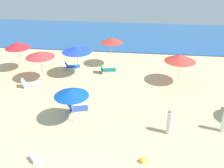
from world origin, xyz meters
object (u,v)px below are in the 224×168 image
umbrella_6 (112,40)px  umbrella_7 (18,45)px  umbrella_1 (180,58)px  lounge_chair_2_0 (72,66)px  umbrella_2 (77,49)px  lounge_chair_0_0 (31,84)px  lounge_chair_6_0 (107,70)px  umbrella_0 (40,54)px  cooler_box_2 (35,158)px  beach_ball_0 (143,160)px  umbrella_5 (71,93)px  beachgoer_0 (170,122)px  lounge_chair_5_0 (77,108)px

umbrella_6 → umbrella_7: bearing=-166.3°
umbrella_1 → lounge_chair_2_0: bearing=169.4°
umbrella_1 → umbrella_2: umbrella_2 is taller
lounge_chair_0_0 → umbrella_7: size_ratio=0.62×
umbrella_6 → lounge_chair_6_0: (-0.20, -1.61, -2.09)m
lounge_chair_2_0 → umbrella_7: (-4.31, -0.76, 2.04)m
umbrella_0 → cooler_box_2: size_ratio=4.64×
umbrella_1 → lounge_chair_2_0: umbrella_1 is taller
lounge_chair_2_0 → umbrella_0: bearing=127.8°
umbrella_1 → umbrella_2: bearing=176.7°
cooler_box_2 → umbrella_0: bearing=-27.1°
lounge_chair_2_0 → beach_ball_0: lounge_chair_2_0 is taller
umbrella_6 → beach_ball_0: umbrella_6 is taller
umbrella_6 → umbrella_7: (-7.70, -1.88, -0.10)m
umbrella_7 → beach_ball_0: size_ratio=8.17×
umbrella_7 → lounge_chair_6_0: bearing=2.1°
umbrella_5 → cooler_box_2: (-1.08, -3.57, -1.86)m
beachgoer_0 → umbrella_1: bearing=154.3°
lounge_chair_6_0 → umbrella_5: bearing=158.8°
umbrella_7 → umbrella_1: bearing=-4.0°
lounge_chair_0_0 → beach_ball_0: (8.65, -7.20, -0.08)m
beachgoer_0 → umbrella_7: bearing=-138.0°
lounge_chair_0_0 → cooler_box_2: (3.27, -7.70, -0.09)m
umbrella_6 → lounge_chair_5_0: bearing=-99.6°
beach_ball_0 → lounge_chair_6_0: bearing=107.1°
lounge_chair_5_0 → lounge_chair_6_0: lounge_chair_6_0 is taller
lounge_chair_2_0 → lounge_chair_6_0: bearing=-116.7°
lounge_chair_0_0 → umbrella_5: 6.25m
lounge_chair_6_0 → beachgoer_0: 9.11m
umbrella_0 → umbrella_6: umbrella_6 is taller
umbrella_7 → umbrella_2: bearing=-5.0°
umbrella_0 → umbrella_7: bearing=145.5°
lounge_chair_0_0 → umbrella_6: (5.66, 4.81, 2.14)m
umbrella_2 → lounge_chair_6_0: umbrella_2 is taller
umbrella_1 → beach_ball_0: size_ratio=7.66×
lounge_chair_5_0 → umbrella_1: bearing=-70.9°
umbrella_6 → umbrella_2: bearing=-137.5°
umbrella_5 → lounge_chair_6_0: 7.61m
lounge_chair_0_0 → lounge_chair_2_0: (2.27, 3.69, -0.00)m
lounge_chair_2_0 → lounge_chair_5_0: 7.03m
lounge_chair_0_0 → lounge_chair_2_0: bearing=-48.6°
umbrella_0 → cooler_box_2: 9.49m
umbrella_5 → lounge_chair_6_0: (1.11, 7.33, -1.72)m
umbrella_1 → beach_ball_0: (-2.57, -9.21, -1.94)m
lounge_chair_2_0 → beach_ball_0: (6.39, -10.89, -0.08)m
umbrella_6 → cooler_box_2: umbrella_6 is taller
umbrella_5 → umbrella_7: 9.53m
umbrella_0 → umbrella_2: umbrella_2 is taller
lounge_chair_2_0 → cooler_box_2: 11.43m
lounge_chair_0_0 → umbrella_2: (3.12, 2.48, 2.02)m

